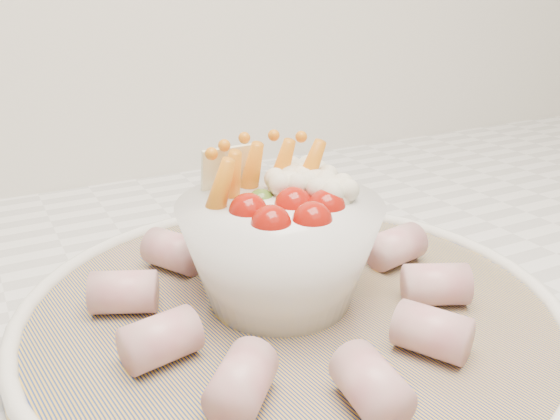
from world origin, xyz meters
TOP-DOWN VIEW (x-y plane):
  - serving_platter at (-0.05, 1.37)m, footprint 0.44×0.44m
  - veggie_bowl at (-0.05, 1.38)m, footprint 0.15×0.15m
  - cured_meat_rolls at (-0.05, 1.37)m, footprint 0.27×0.27m

SIDE VIEW (x-z plane):
  - serving_platter at x=-0.05m, z-range 0.92..0.94m
  - cured_meat_rolls at x=-0.05m, z-range 0.94..0.97m
  - veggie_bowl at x=-0.05m, z-range 0.92..1.04m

